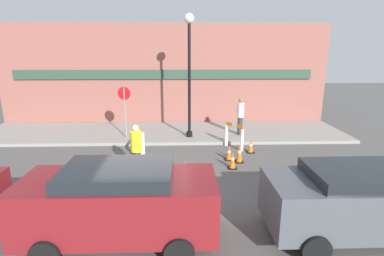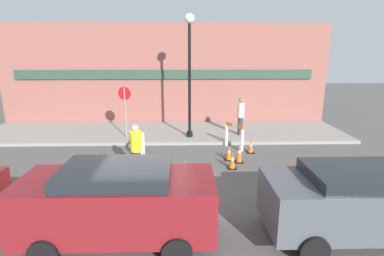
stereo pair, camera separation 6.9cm
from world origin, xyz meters
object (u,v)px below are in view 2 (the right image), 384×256
object	(u,v)px
stop_sign	(125,104)
parked_car_1	(118,200)
person_pedestrian	(241,115)
streetlamp_post	(189,60)
parked_car_2	(356,199)
person_worker	(136,148)

from	to	relation	value
stop_sign	parked_car_1	world-z (taller)	stop_sign
parked_car_1	stop_sign	bearing A→B (deg)	99.49
person_pedestrian	streetlamp_post	bearing A→B (deg)	19.15
parked_car_1	parked_car_2	xyz separation A→B (m)	(5.17, 0.00, -0.05)
streetlamp_post	parked_car_1	world-z (taller)	streetlamp_post
stop_sign	parked_car_2	world-z (taller)	stop_sign
person_pedestrian	parked_car_1	bearing A→B (deg)	76.13
person_pedestrian	parked_car_2	bearing A→B (deg)	111.03
streetlamp_post	parked_car_2	xyz separation A→B (m)	(3.51, -7.72, -2.72)
parked_car_1	parked_car_2	world-z (taller)	parked_car_1
person_pedestrian	parked_car_2	xyz separation A→B (m)	(1.08, -7.97, -0.18)
person_worker	parked_car_2	distance (m)	6.48
stop_sign	person_pedestrian	xyz separation A→B (m)	(5.37, 0.33, -0.61)
stop_sign	parked_car_2	distance (m)	10.03
streetlamp_post	parked_car_1	bearing A→B (deg)	-102.15
streetlamp_post	person_worker	bearing A→B (deg)	-114.39
person_pedestrian	parked_car_2	size ratio (longest dim) A/B	0.46
person_worker	person_pedestrian	xyz separation A→B (m)	(4.27, 4.32, 0.18)
person_pedestrian	parked_car_1	world-z (taller)	person_pedestrian
stop_sign	person_pedestrian	size ratio (longest dim) A/B	1.33
streetlamp_post	person_worker	size ratio (longest dim) A/B	3.18
person_pedestrian	parked_car_2	distance (m)	8.05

